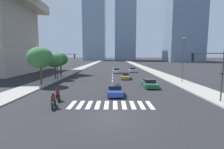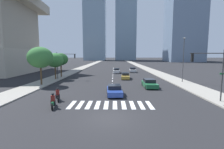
% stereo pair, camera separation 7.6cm
% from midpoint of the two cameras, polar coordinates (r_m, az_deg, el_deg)
% --- Properties ---
extents(ground_plane, '(800.00, 800.00, 0.00)m').
position_cam_midpoint_polar(ground_plane, '(13.65, -0.70, -15.17)').
color(ground_plane, '#232326').
extents(sidewalk_east, '(4.00, 260.00, 0.15)m').
position_cam_midpoint_polar(sidewalk_east, '(44.75, 17.07, -0.05)').
color(sidewalk_east, gray).
rests_on(sidewalk_east, ground).
extents(sidewalk_west, '(4.00, 260.00, 0.15)m').
position_cam_midpoint_polar(sidewalk_west, '(44.94, -16.26, 0.01)').
color(sidewalk_west, gray).
rests_on(sidewalk_west, ground).
extents(crosswalk_near, '(8.55, 2.89, 0.01)m').
position_cam_midpoint_polar(crosswalk_near, '(17.11, -0.37, -10.59)').
color(crosswalk_near, silver).
rests_on(crosswalk_near, ground).
extents(lane_divider_center, '(0.14, 50.00, 0.01)m').
position_cam_midpoint_polar(lane_divider_center, '(44.63, 0.39, 0.13)').
color(lane_divider_center, silver).
rests_on(lane_divider_center, ground).
extents(motorcycle_lead, '(0.84, 2.15, 1.49)m').
position_cam_midpoint_polar(motorcycle_lead, '(17.07, -19.86, -9.00)').
color(motorcycle_lead, black).
rests_on(motorcycle_lead, ground).
extents(motorcycle_trailing, '(1.07, 2.05, 1.49)m').
position_cam_midpoint_polar(motorcycle_trailing, '(19.52, -18.45, -7.00)').
color(motorcycle_trailing, black).
rests_on(motorcycle_trailing, ground).
extents(sedan_silver_0, '(2.06, 4.34, 1.37)m').
position_cam_midpoint_polar(sedan_silver_0, '(47.30, 1.67, 1.26)').
color(sedan_silver_0, '#B7BABF').
rests_on(sedan_silver_0, ground).
extents(sedan_blue_1, '(2.11, 4.47, 1.27)m').
position_cam_midpoint_polar(sedan_blue_1, '(21.21, 0.92, -5.56)').
color(sedan_blue_1, navy).
rests_on(sedan_blue_1, ground).
extents(sedan_green_2, '(1.96, 4.55, 1.32)m').
position_cam_midpoint_polar(sedan_green_2, '(26.86, 13.11, -3.10)').
color(sedan_green_2, '#1E6038').
rests_on(sedan_green_2, ground).
extents(sedan_silver_3, '(1.95, 4.40, 1.38)m').
position_cam_midpoint_polar(sedan_silver_3, '(50.48, 7.30, 1.56)').
color(sedan_silver_3, '#B7BABF').
rests_on(sedan_silver_3, ground).
extents(sedan_gold_4, '(2.07, 4.72, 1.30)m').
position_cam_midpoint_polar(sedan_gold_4, '(35.82, 4.86, -0.55)').
color(sedan_gold_4, '#B28E38').
rests_on(sedan_gold_4, ground).
extents(traffic_signal_near, '(3.87, 0.28, 5.57)m').
position_cam_midpoint_polar(traffic_signal_near, '(20.25, 31.40, 2.46)').
color(traffic_signal_near, '#333335').
rests_on(traffic_signal_near, sidewalk_east).
extents(traffic_signal_far, '(4.31, 0.28, 5.65)m').
position_cam_midpoint_polar(traffic_signal_far, '(35.63, -16.37, 4.69)').
color(traffic_signal_far, '#333335').
rests_on(traffic_signal_far, sidewalk_west).
extents(street_lamp_east, '(0.50, 0.24, 8.21)m').
position_cam_midpoint_polar(street_lamp_east, '(32.95, 23.85, 5.73)').
color(street_lamp_east, '#3F3F42').
rests_on(street_lamp_east, sidewalk_east).
extents(street_tree_nearest, '(4.16, 4.16, 6.38)m').
position_cam_midpoint_polar(street_tree_nearest, '(29.87, -23.82, 5.48)').
color(street_tree_nearest, '#4C3823').
rests_on(street_tree_nearest, sidewalk_west).
extents(street_tree_second, '(3.55, 3.55, 5.47)m').
position_cam_midpoint_polar(street_tree_second, '(36.09, -19.34, 4.73)').
color(street_tree_second, '#4C3823').
rests_on(street_tree_second, sidewalk_west).
extents(street_tree_third, '(3.33, 3.33, 5.51)m').
position_cam_midpoint_polar(street_tree_third, '(39.61, -17.49, 5.12)').
color(street_tree_third, '#4C3823').
rests_on(street_tree_third, sidewalk_west).
extents(office_tower_left_skyline, '(22.67, 23.07, 107.87)m').
position_cam_midpoint_polar(office_tower_left_skyline, '(185.31, -6.00, 20.28)').
color(office_tower_left_skyline, '#7A93A8').
rests_on(office_tower_left_skyline, ground).
extents(office_tower_center_skyline, '(22.77, 22.54, 113.72)m').
position_cam_midpoint_polar(office_tower_center_skyline, '(196.62, 4.76, 21.75)').
color(office_tower_center_skyline, '#7A93A8').
rests_on(office_tower_center_skyline, ground).
extents(office_tower_right_skyline, '(26.77, 23.14, 97.87)m').
position_cam_midpoint_polar(office_tower_right_skyline, '(153.01, 24.43, 22.54)').
color(office_tower_right_skyline, slate).
rests_on(office_tower_right_skyline, ground).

